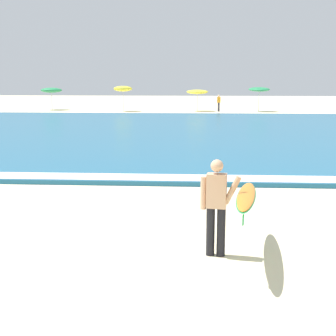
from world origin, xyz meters
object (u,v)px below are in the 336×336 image
at_px(beach_umbrella_2, 197,92).
at_px(beachgoer_near_row_left, 219,103).
at_px(beach_umbrella_3, 259,89).
at_px(surfer_with_board, 232,199).
at_px(beach_umbrella_0, 51,90).
at_px(beach_umbrella_1, 123,89).

xyz_separation_m(beach_umbrella_2, beachgoer_near_row_left, (2.04, -0.42, -0.99)).
relative_size(beach_umbrella_3, beachgoer_near_row_left, 1.48).
distance_m(surfer_with_board, beach_umbrella_0, 42.06).
bearing_deg(beachgoer_near_row_left, beach_umbrella_3, 4.95).
distance_m(surfer_with_board, beach_umbrella_1, 38.37).
bearing_deg(surfer_with_board, beach_umbrella_3, 82.29).
bearing_deg(beachgoer_near_row_left, surfer_with_board, -92.06).
relative_size(beach_umbrella_2, beach_umbrella_3, 0.89).
height_order(surfer_with_board, beach_umbrella_0, beach_umbrella_0).
xyz_separation_m(beach_umbrella_1, beach_umbrella_2, (7.08, 0.55, -0.30)).
bearing_deg(beach_umbrella_1, beach_umbrella_2, 4.46).
bearing_deg(beach_umbrella_0, surfer_with_board, -68.79).
relative_size(surfer_with_board, beach_umbrella_0, 1.31).
relative_size(surfer_with_board, beach_umbrella_2, 1.40).
bearing_deg(beach_umbrella_1, beach_umbrella_3, 2.02).
bearing_deg(beachgoer_near_row_left, beach_umbrella_1, -179.20).
height_order(beach_umbrella_3, beachgoer_near_row_left, beach_umbrella_3).
distance_m(surfer_with_board, beach_umbrella_2, 38.13).
height_order(beach_umbrella_0, beach_umbrella_1, beach_umbrella_1).
relative_size(surfer_with_board, beach_umbrella_3, 1.24).
xyz_separation_m(beach_umbrella_1, beach_umbrella_3, (12.92, 0.46, -0.05)).
distance_m(beach_umbrella_2, beachgoer_near_row_left, 2.31).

